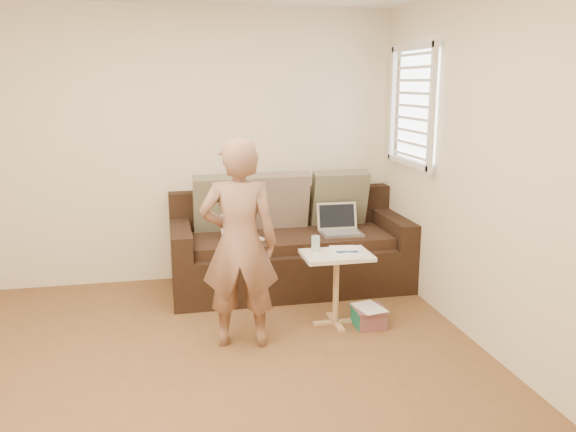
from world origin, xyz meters
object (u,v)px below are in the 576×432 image
at_px(laptop_white, 243,240).
at_px(striped_box, 369,316).
at_px(side_table, 336,289).
at_px(laptop_silver, 341,234).
at_px(person, 239,244).
at_px(drinking_glass, 316,243).
at_px(sofa, 290,243).

height_order(laptop_white, striped_box, laptop_white).
relative_size(side_table, striped_box, 2.36).
distance_m(laptop_white, side_table, 1.04).
bearing_deg(side_table, laptop_silver, 70.19).
height_order(person, striped_box, person).
bearing_deg(laptop_silver, person, -135.25).
bearing_deg(person, laptop_silver, -127.38).
xyz_separation_m(laptop_white, drinking_glass, (0.49, -0.68, 0.13)).
xyz_separation_m(person, drinking_glass, (0.65, 0.31, -0.12)).
height_order(laptop_white, drinking_glass, drinking_glass).
bearing_deg(person, side_table, -155.98).
bearing_deg(laptop_white, drinking_glass, -77.29).
bearing_deg(drinking_glass, laptop_white, 125.63).
bearing_deg(sofa, drinking_glass, -87.95).
xyz_separation_m(laptop_silver, drinking_glass, (-0.44, -0.70, 0.13)).
bearing_deg(drinking_glass, side_table, -36.88).
bearing_deg(drinking_glass, striped_box, -28.42).
xyz_separation_m(laptop_silver, striped_box, (-0.04, -0.91, -0.44)).
distance_m(laptop_silver, side_table, 0.89).
relative_size(laptop_white, person, 0.21).
relative_size(drinking_glass, striped_box, 0.48).
bearing_deg(laptop_silver, drinking_glass, -120.09).
distance_m(laptop_white, striped_box, 1.33).
xyz_separation_m(sofa, drinking_glass, (0.03, -0.82, 0.23)).
height_order(laptop_silver, laptop_white, laptop_silver).
relative_size(laptop_silver, side_table, 0.66).
bearing_deg(laptop_white, sofa, -6.13).
height_order(drinking_glass, striped_box, drinking_glass).
height_order(person, side_table, person).
height_order(laptop_white, person, person).
bearing_deg(sofa, laptop_silver, -14.38).
bearing_deg(laptop_silver, side_table, -108.12).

